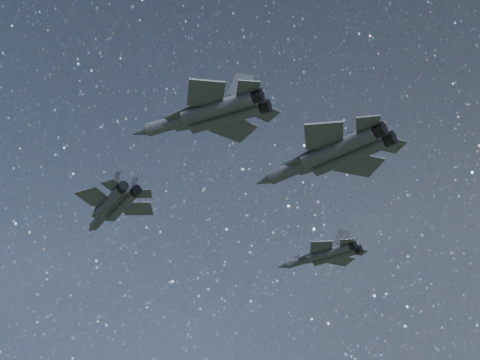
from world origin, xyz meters
The scene contains 4 objects.
jet_lead centered at (-14.69, -5.13, 144.39)m, with size 16.06×10.51×4.14m.
jet_left centered at (2.83, 23.23, 143.44)m, with size 14.98×10.66×3.82m.
jet_right centered at (6.36, -11.32, 147.15)m, with size 18.93×13.09×4.75m.
jet_slot centered at (16.63, -0.85, 143.40)m, with size 19.99×14.05×5.05m.
Camera 1 is at (44.37, -60.97, 99.28)m, focal length 50.00 mm.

